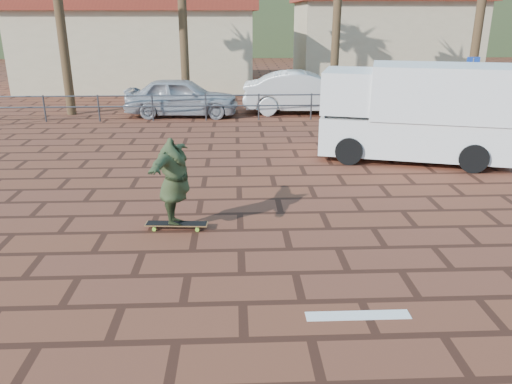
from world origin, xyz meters
TOP-DOWN VIEW (x-y plane):
  - ground at (0.00, 0.00)m, footprint 120.00×120.00m
  - paint_stripe at (0.70, -1.20)m, footprint 1.40×0.22m
  - guardrail at (0.00, 12.00)m, footprint 24.06×0.06m
  - building_west at (-6.00, 22.00)m, footprint 12.60×7.60m
  - building_east at (8.00, 24.00)m, footprint 10.60×6.60m
  - hill_front at (0.00, 50.00)m, footprint 70.00×18.00m
  - hill_back at (-22.00, 56.00)m, footprint 35.00×14.00m
  - longboard at (-2.03, 1.79)m, footprint 1.18×0.34m
  - skateboarder at (-2.03, 1.79)m, footprint 0.86×2.07m
  - campervan at (4.02, 6.40)m, footprint 5.33×3.35m
  - car_silver at (-2.99, 13.00)m, footprint 4.49×2.03m
  - car_white at (1.96, 13.44)m, footprint 5.11×2.05m
  - street_sign at (7.85, 11.58)m, footprint 0.48×0.06m

SIDE VIEW (x-z plane):
  - ground at x=0.00m, z-range 0.00..0.00m
  - paint_stripe at x=0.70m, z-range 0.00..0.01m
  - longboard at x=-2.03m, z-range 0.04..0.15m
  - guardrail at x=0.00m, z-range 0.18..1.18m
  - car_silver at x=-2.99m, z-range 0.00..1.50m
  - car_white at x=1.96m, z-range 0.00..1.65m
  - skateboarder at x=-2.03m, z-range 0.11..1.75m
  - campervan at x=4.02m, z-range 0.07..2.63m
  - street_sign at x=7.85m, z-range 0.47..2.82m
  - building_west at x=-6.00m, z-range 0.03..4.53m
  - building_east at x=8.00m, z-range 0.04..5.04m
  - hill_front at x=0.00m, z-range 0.00..6.00m
  - hill_back at x=-22.00m, z-range 0.00..8.00m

